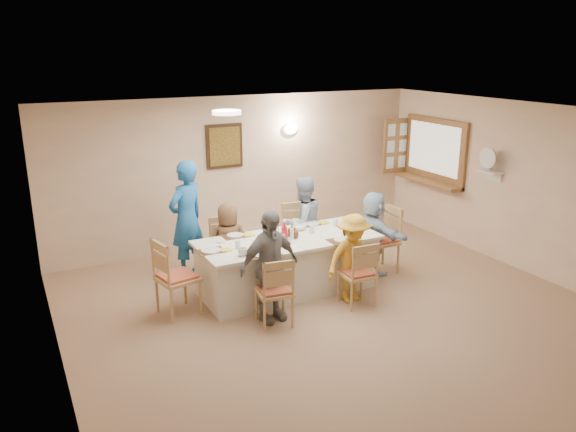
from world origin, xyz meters
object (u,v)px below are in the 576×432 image
chair_back_left (226,249)px  diner_front_left (270,266)px  desk_fan (489,162)px  condiment_ketchup (284,231)px  chair_back_right (299,235)px  diner_front_right (352,258)px  serving_hatch (435,151)px  chair_right_end (380,240)px  chair_left_end (177,276)px  dining_table (288,264)px  diner_right_end (373,233)px  caregiver (187,219)px  chair_front_right (357,272)px  diner_back_left (228,243)px  chair_front_left (274,290)px  diner_back_right (303,223)px

chair_back_left → diner_front_left: (0.00, -1.48, 0.26)m
desk_fan → condiment_ketchup: 3.48m
chair_back_right → diner_front_right: (0.00, -1.48, 0.12)m
serving_hatch → diner_front_right: serving_hatch is taller
chair_back_right → chair_right_end: (0.95, -0.80, 0.02)m
desk_fan → chair_left_end: bearing=176.8°
dining_table → diner_front_left: 0.96m
diner_right_end → caregiver: bearing=62.2°
chair_front_right → caregiver: caregiver is taller
dining_table → diner_front_right: diner_front_right is taller
chair_back_left → chair_back_right: bearing=7.9°
diner_back_left → condiment_ketchup: bearing=131.7°
chair_right_end → diner_front_left: diner_front_left is taller
chair_front_right → chair_right_end: size_ratio=0.89×
caregiver → diner_back_left: bearing=106.0°
chair_back_left → diner_front_left: 1.50m
chair_back_left → chair_front_left: 1.60m
dining_table → chair_front_right: size_ratio=2.79×
diner_right_end → diner_front_left: bearing=105.8°
diner_right_end → chair_front_left: bearing=108.8°
dining_table → chair_front_left: chair_front_left is taller
diner_front_left → diner_front_right: diner_front_left is taller
chair_left_end → serving_hatch: bearing=-89.5°
diner_front_left → chair_front_left: bearing=-100.0°
diner_back_right → diner_front_right: 1.36m
caregiver → condiment_ketchup: 1.53m
diner_front_left → diner_front_right: 1.20m
diner_back_left → diner_right_end: size_ratio=0.93×
chair_left_end → diner_front_right: 2.26m
chair_front_right → desk_fan: bearing=-165.2°
diner_back_right → diner_right_end: diner_back_right is taller
chair_right_end → chair_back_right: bearing=-127.4°
desk_fan → diner_right_end: (-1.92, 0.27, -0.93)m
desk_fan → diner_front_left: bearing=-174.1°
diner_back_left → condiment_ketchup: 0.93m
diner_front_left → condiment_ketchup: diner_front_left is taller
serving_hatch → desk_fan: bearing=-94.7°
dining_table → chair_right_end: chair_right_end is taller
chair_back_right → chair_right_end: chair_right_end is taller
chair_front_left → condiment_ketchup: size_ratio=3.59×
serving_hatch → diner_right_end: bearing=-152.1°
chair_back_left → chair_left_end: size_ratio=0.89×
chair_front_right → diner_front_right: diner_front_right is taller
chair_front_left → diner_back_right: size_ratio=0.63×
chair_back_right → chair_front_right: (0.00, -1.60, -0.03)m
diner_front_right → diner_right_end: diner_right_end is taller
desk_fan → caregiver: size_ratio=0.17×
diner_front_right → chair_left_end: bearing=159.8°
chair_left_end → condiment_ketchup: 1.53m
dining_table → chair_back_left: bearing=126.9°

